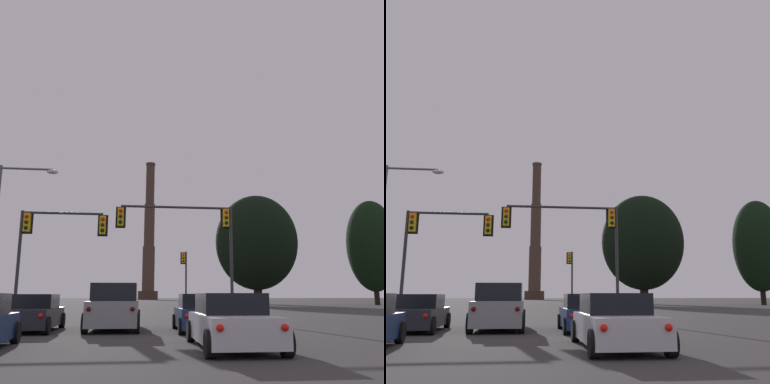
# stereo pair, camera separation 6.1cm
# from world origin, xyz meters

# --- Properties ---
(suv_center_lane_front) EXTENTS (2.18, 4.94, 1.86)m
(suv_center_lane_front) POSITION_xyz_m (-0.09, 19.37, 0.90)
(suv_center_lane_front) COLOR gray
(suv_center_lane_front) RESTS_ON ground_plane
(sedan_left_lane_front) EXTENTS (2.03, 4.72, 1.43)m
(sedan_left_lane_front) POSITION_xyz_m (-3.27, 19.15, 0.67)
(sedan_left_lane_front) COLOR #232328
(sedan_left_lane_front) RESTS_ON ground_plane
(hatchback_right_lane_front) EXTENTS (1.97, 4.13, 1.44)m
(hatchback_right_lane_front) POSITION_xyz_m (3.27, 18.09, 0.66)
(hatchback_right_lane_front) COLOR navy
(hatchback_right_lane_front) RESTS_ON ground_plane
(sedan_right_lane_second) EXTENTS (2.03, 4.72, 1.43)m
(sedan_right_lane_second) POSITION_xyz_m (3.29, 12.28, 0.67)
(sedan_right_lane_second) COLOR silver
(sedan_right_lane_second) RESTS_ON ground_plane
(traffic_light_overhead_right) EXTENTS (6.95, 0.50, 6.54)m
(traffic_light_overhead_right) POSITION_xyz_m (4.03, 25.81, 5.05)
(traffic_light_overhead_right) COLOR #2D2D30
(traffic_light_overhead_right) RESTS_ON ground_plane
(traffic_light_overhead_left) EXTENTS (4.96, 0.50, 6.05)m
(traffic_light_overhead_left) POSITION_xyz_m (-4.11, 25.91, 4.61)
(traffic_light_overhead_left) COLOR #2D2D30
(traffic_light_overhead_left) RESTS_ON ground_plane
(traffic_light_far_right) EXTENTS (0.78, 0.50, 5.93)m
(traffic_light_far_right) POSITION_xyz_m (5.94, 47.41, 3.89)
(traffic_light_far_right) COLOR #2D2D30
(traffic_light_far_right) RESTS_ON ground_plane
(street_lamp) EXTENTS (3.26, 0.36, 8.52)m
(street_lamp) POSITION_xyz_m (-6.44, 25.44, 5.24)
(street_lamp) COLOR #56565B
(street_lamp) RESTS_ON ground_plane
(smokestack) EXTENTS (7.38, 7.38, 52.67)m
(smokestack) POSITION_xyz_m (5.95, 171.50, 20.64)
(smokestack) COLOR #3C2B22
(smokestack) RESTS_ON ground_plane
(treeline_far_right) EXTENTS (7.99, 7.19, 16.23)m
(treeline_far_right) POSITION_xyz_m (37.68, 66.35, 9.08)
(treeline_far_right) COLOR black
(treeline_far_right) RESTS_ON ground_plane
(treeline_right_mid) EXTENTS (11.67, 10.51, 15.53)m
(treeline_right_mid) POSITION_xyz_m (17.82, 62.14, 8.82)
(treeline_right_mid) COLOR black
(treeline_right_mid) RESTS_ON ground_plane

